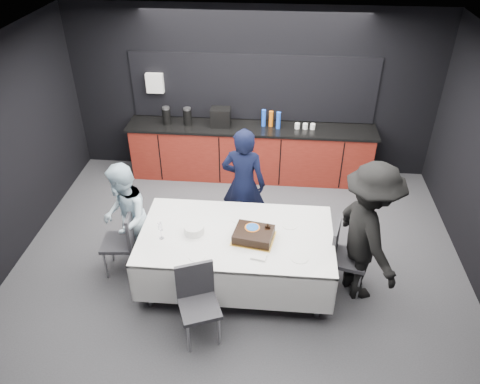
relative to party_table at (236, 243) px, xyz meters
The scene contains 18 objects.
ground 0.76m from the party_table, 90.00° to the left, with size 6.00×6.00×0.00m, color #3F4044.
room_shell 1.28m from the party_table, 90.00° to the left, with size 6.04×5.04×2.82m.
kitchenette 2.62m from the party_table, 90.35° to the left, with size 4.10×0.64×2.05m.
party_table is the anchor object (origin of this frame).
cake_assembly 0.30m from the party_table, 19.30° to the right, with size 0.54×0.47×0.16m.
plate_stack 0.54m from the party_table, behind, with size 0.24×0.24×0.10m, color white.
loose_plate_near 0.62m from the party_table, 131.66° to the right, with size 0.19×0.19×0.01m, color white.
loose_plate_right_a 0.69m from the party_table, 19.45° to the left, with size 0.20×0.20×0.01m, color white.
loose_plate_right_b 0.85m from the party_table, 26.16° to the right, with size 0.21×0.21×0.01m, color white.
loose_plate_far 0.34m from the party_table, 88.94° to the left, with size 0.21×0.21×0.01m, color white.
fork_pile 0.52m from the party_table, 54.48° to the right, with size 0.17×0.11×0.03m, color white.
champagne_flute 0.94m from the party_table, 169.72° to the right, with size 0.06×0.06×0.22m.
chair_left 1.45m from the party_table, behind, with size 0.45×0.45×0.92m.
chair_right 1.31m from the party_table, ahead, with size 0.51×0.51×0.92m.
chair_near 0.90m from the party_table, 112.85° to the right, with size 0.55×0.55×0.92m.
person_center 1.03m from the party_table, 89.73° to the left, with size 0.61×0.40×1.68m, color black.
person_left 1.46m from the party_table, behind, with size 0.73×0.57×1.51m, color silver.
person_right 1.56m from the party_table, ahead, with size 1.17×0.67×1.82m, color black.
Camera 1 is at (0.43, -4.76, 4.32)m, focal length 35.00 mm.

